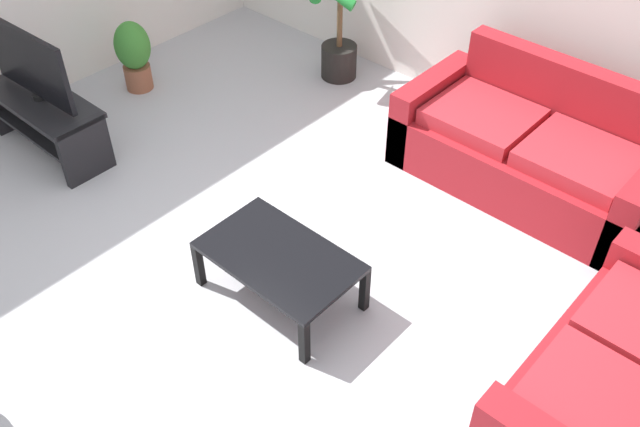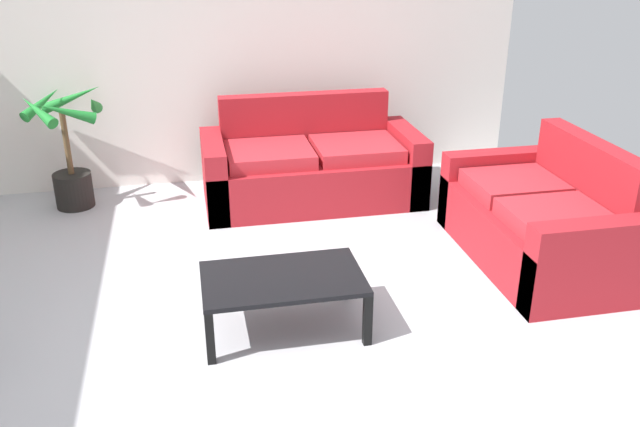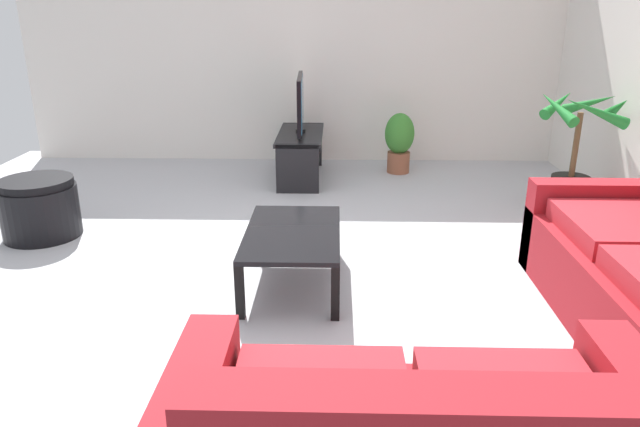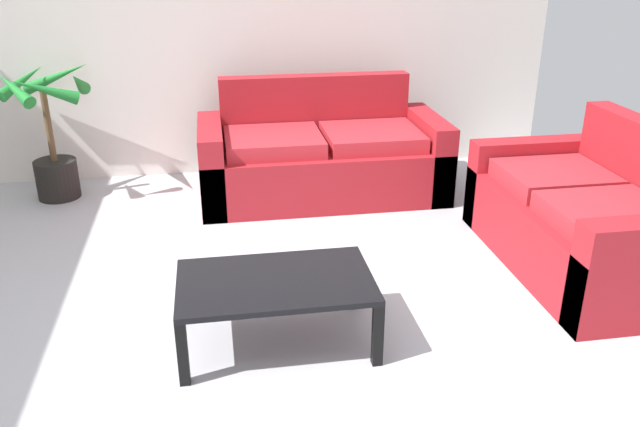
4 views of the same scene
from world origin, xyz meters
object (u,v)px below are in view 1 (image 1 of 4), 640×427
at_px(couch_main, 530,152).
at_px(coffee_table, 279,260).
at_px(potted_plant_small, 134,53).
at_px(couch_loveseat, 631,393).
at_px(potted_palm, 341,29).
at_px(tv_stand, 46,116).
at_px(tv, 29,63).

relative_size(couch_main, coffee_table, 1.97).
height_order(coffee_table, potted_plant_small, potted_plant_small).
bearing_deg(couch_loveseat, potted_plant_small, 175.08).
bearing_deg(couch_loveseat, potted_palm, 152.99).
height_order(tv_stand, coffee_table, tv_stand).
relative_size(tv_stand, potted_palm, 1.04).
relative_size(couch_main, tv_stand, 1.74).
bearing_deg(potted_palm, tv_stand, -111.89).
bearing_deg(potted_palm, couch_main, -7.55).
relative_size(coffee_table, potted_plant_small, 1.52).
height_order(tv, potted_palm, potted_palm).
distance_m(tv, potted_plant_small, 1.15).
distance_m(tv_stand, potted_palm, 2.61).
bearing_deg(tv_stand, potted_plant_small, 103.51).
xyz_separation_m(tv, coffee_table, (2.47, 0.09, -0.46)).
distance_m(tv_stand, coffee_table, 2.47).
relative_size(tv, potted_palm, 0.90).
bearing_deg(couch_loveseat, coffee_table, -165.00).
xyz_separation_m(couch_loveseat, tv, (-4.47, -0.63, 0.48)).
height_order(tv_stand, potted_palm, potted_palm).
bearing_deg(tv, potted_palm, 68.08).
bearing_deg(coffee_table, tv, -177.83).
bearing_deg(tv, coffee_table, 2.17).
xyz_separation_m(couch_loveseat, potted_plant_small, (-4.72, 0.41, 0.05)).
distance_m(couch_loveseat, potted_plant_small, 4.74).
bearing_deg(potted_palm, coffee_table, -57.16).
bearing_deg(tv, tv_stand, -87.81).
xyz_separation_m(couch_main, tv_stand, (-3.05, -2.14, 0.01)).
bearing_deg(coffee_table, couch_main, 74.17).
bearing_deg(coffee_table, tv_stand, -177.76).
xyz_separation_m(tv, potted_palm, (0.97, 2.41, -0.30)).
xyz_separation_m(coffee_table, potted_plant_small, (-2.72, 0.94, 0.03)).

